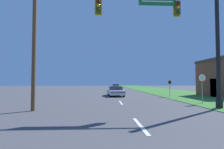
{
  "coord_description": "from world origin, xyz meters",
  "views": [
    {
      "loc": [
        -1.54,
        -1.25,
        1.82
      ],
      "look_at": [
        0.0,
        28.82,
        3.08
      ],
      "focal_mm": 28.0,
      "sensor_mm": 36.0,
      "label": 1
    }
  ],
  "objects_px": {
    "car_ahead": "(116,91)",
    "far_car": "(116,86)",
    "signal_mast": "(185,32)",
    "stop_sign": "(202,81)",
    "utility_pole_near": "(34,27)",
    "route_sign_post": "(170,84)"
  },
  "relations": [
    {
      "from": "far_car",
      "to": "stop_sign",
      "type": "relative_size",
      "value": 1.75
    },
    {
      "from": "signal_mast",
      "to": "car_ahead",
      "type": "xyz_separation_m",
      "value": [
        -4.04,
        11.05,
        -4.68
      ]
    },
    {
      "from": "route_sign_post",
      "to": "utility_pole_near",
      "type": "distance_m",
      "value": 16.41
    },
    {
      "from": "far_car",
      "to": "stop_sign",
      "type": "height_order",
      "value": "stop_sign"
    },
    {
      "from": "signal_mast",
      "to": "utility_pole_near",
      "type": "xyz_separation_m",
      "value": [
        -10.05,
        -0.34,
        0.06
      ]
    },
    {
      "from": "signal_mast",
      "to": "car_ahead",
      "type": "height_order",
      "value": "signal_mast"
    },
    {
      "from": "car_ahead",
      "to": "utility_pole_near",
      "type": "xyz_separation_m",
      "value": [
        -6.01,
        -11.38,
        4.74
      ]
    },
    {
      "from": "utility_pole_near",
      "to": "car_ahead",
      "type": "bearing_deg",
      "value": 62.18
    },
    {
      "from": "stop_sign",
      "to": "route_sign_post",
      "type": "height_order",
      "value": "stop_sign"
    },
    {
      "from": "signal_mast",
      "to": "utility_pole_near",
      "type": "distance_m",
      "value": 10.05
    },
    {
      "from": "car_ahead",
      "to": "route_sign_post",
      "type": "distance_m",
      "value": 6.82
    },
    {
      "from": "car_ahead",
      "to": "stop_sign",
      "type": "xyz_separation_m",
      "value": [
        6.67,
        -8.43,
        1.26
      ]
    },
    {
      "from": "car_ahead",
      "to": "utility_pole_near",
      "type": "relative_size",
      "value": 0.44
    },
    {
      "from": "route_sign_post",
      "to": "stop_sign",
      "type": "bearing_deg",
      "value": -89.23
    },
    {
      "from": "far_car",
      "to": "stop_sign",
      "type": "xyz_separation_m",
      "value": [
        4.93,
        -31.96,
        1.26
      ]
    },
    {
      "from": "signal_mast",
      "to": "stop_sign",
      "type": "xyz_separation_m",
      "value": [
        2.63,
        2.62,
        -3.42
      ]
    },
    {
      "from": "signal_mast",
      "to": "car_ahead",
      "type": "relative_size",
      "value": 2.14
    },
    {
      "from": "route_sign_post",
      "to": "utility_pole_near",
      "type": "relative_size",
      "value": 0.2
    },
    {
      "from": "signal_mast",
      "to": "route_sign_post",
      "type": "height_order",
      "value": "signal_mast"
    },
    {
      "from": "stop_sign",
      "to": "car_ahead",
      "type": "bearing_deg",
      "value": 128.34
    },
    {
      "from": "signal_mast",
      "to": "stop_sign",
      "type": "relative_size",
      "value": 3.88
    },
    {
      "from": "car_ahead",
      "to": "far_car",
      "type": "xyz_separation_m",
      "value": [
        1.74,
        23.53,
        -0.0
      ]
    }
  ]
}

